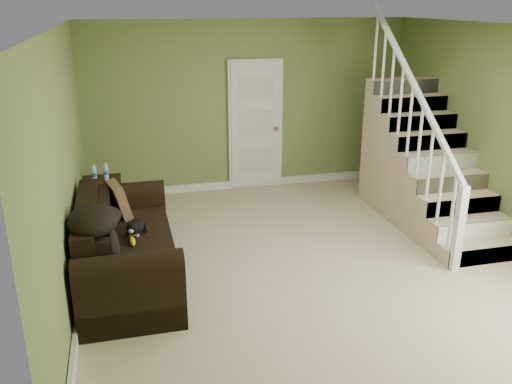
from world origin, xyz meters
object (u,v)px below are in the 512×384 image
sofa (123,251)px  banana (132,241)px  side_table (103,200)px  cat (136,227)px

sofa → banana: 0.26m
side_table → banana: bearing=-80.1°
sofa → cat: 0.28m
sofa → side_table: (-0.23, 1.73, -0.03)m
side_table → cat: side_table is taller
sofa → banana: size_ratio=10.75×
side_table → cat: (0.38, -1.66, 0.26)m
side_table → banana: (0.33, -1.89, 0.21)m
sofa → cat: sofa is taller
cat → sofa: bearing=-140.5°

